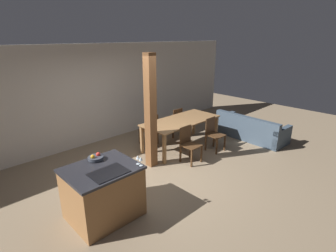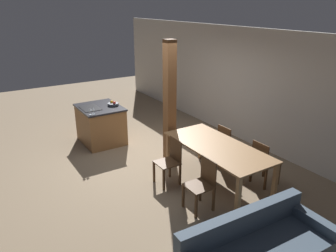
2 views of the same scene
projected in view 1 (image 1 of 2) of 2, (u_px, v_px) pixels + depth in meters
The scene contains 13 objects.
ground_plane at pixel (155, 176), 5.70m from camera, with size 16.00×16.00×0.00m, color #847056.
wall_back at pixel (89, 96), 7.06m from camera, with size 11.20×0.08×2.70m.
kitchen_island at pixel (103, 192), 4.30m from camera, with size 1.13×0.94×0.91m.
fruit_bowl at pixel (96, 157), 4.41m from camera, with size 0.26×0.26×0.11m.
wine_glass_near at pixel (141, 159), 4.16m from camera, with size 0.06×0.06×0.16m.
wine_glass_middle at pixel (138, 158), 4.22m from camera, with size 0.06×0.06×0.16m.
dining_table at pixel (181, 123), 6.95m from camera, with size 2.16×0.96×0.78m.
dining_chair_near_left at pixel (189, 144), 6.22m from camera, with size 0.40×0.40×0.86m.
dining_chair_near_right at pixel (214, 133), 6.86m from camera, with size 0.40×0.40×0.86m.
dining_chair_far_left at pixel (150, 129), 7.18m from camera, with size 0.40×0.40×0.86m.
dining_chair_far_right at pixel (175, 121), 7.82m from camera, with size 0.40×0.40×0.86m.
couch at pixel (251, 130), 7.71m from camera, with size 0.91×2.03×0.73m.
timber_post at pixel (150, 113), 5.77m from camera, with size 0.20×0.20×2.56m.
Camera 1 is at (-3.30, -3.81, 2.89)m, focal length 28.00 mm.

